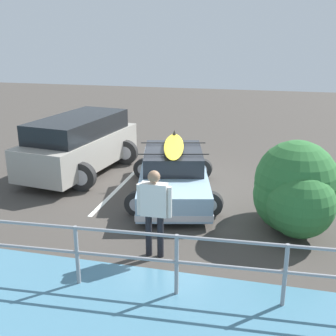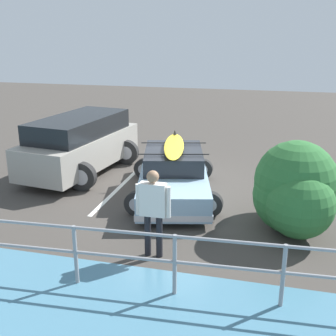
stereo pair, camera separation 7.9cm
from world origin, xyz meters
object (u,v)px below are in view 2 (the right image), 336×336
Objects in this scene: person_bystander at (153,206)px; bush_near_left at (293,190)px; suv_car at (81,144)px; sedan_car at (174,174)px.

bush_near_left is (-2.62, -1.84, -0.12)m from person_bystander.
bush_near_left reaches higher than person_bystander.
suv_car is at bearing -50.93° from person_bystander.
sedan_car is 3.44m from suv_car.
person_bystander is (-3.62, 4.46, 0.14)m from suv_car.
sedan_car is at bearing -83.25° from person_bystander.
person_bystander is 0.72× the size of bush_near_left.
suv_car is at bearing -22.78° from bush_near_left.
suv_car reaches higher than sedan_car.
person_bystander is at bearing 35.10° from bush_near_left.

